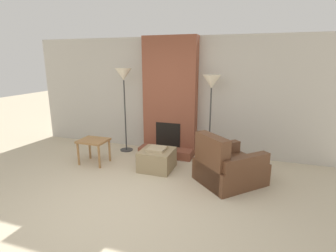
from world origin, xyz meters
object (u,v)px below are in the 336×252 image
(ottoman, at_px, (157,159))
(armchair, at_px, (227,168))
(floor_lamp_left, at_px, (124,79))
(side_table, at_px, (94,144))
(floor_lamp_right, at_px, (211,86))

(ottoman, distance_m, armchair, 1.37)
(armchair, height_order, floor_lamp_left, floor_lamp_left)
(side_table, height_order, floor_lamp_right, floor_lamp_right)
(floor_lamp_left, bearing_deg, side_table, -105.78)
(side_table, height_order, floor_lamp_left, floor_lamp_left)
(side_table, relative_size, floor_lamp_right, 0.31)
(side_table, bearing_deg, ottoman, 5.04)
(ottoman, distance_m, floor_lamp_right, 1.82)
(ottoman, bearing_deg, armchair, -7.23)
(armchair, bearing_deg, floor_lamp_right, -19.25)
(ottoman, relative_size, floor_lamp_right, 0.35)
(floor_lamp_right, bearing_deg, floor_lamp_left, 180.00)
(armchair, bearing_deg, side_table, 43.71)
(armchair, xyz_separation_m, floor_lamp_left, (-2.45, 0.98, 1.41))
(ottoman, bearing_deg, floor_lamp_left, 143.42)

